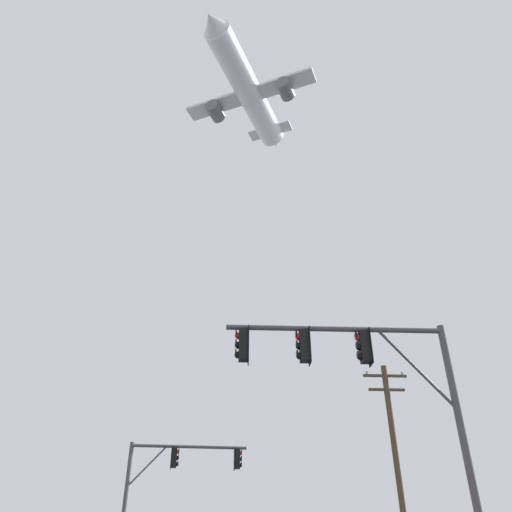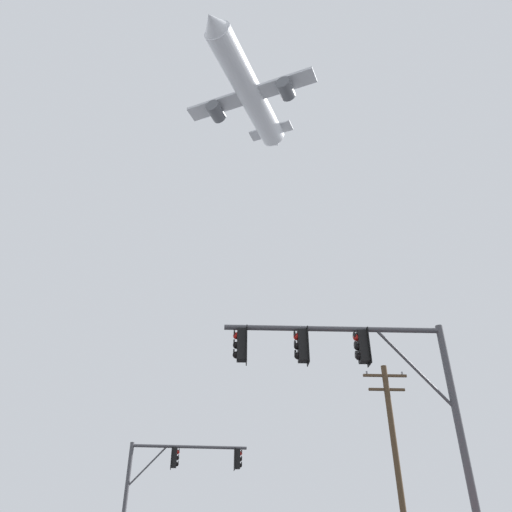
% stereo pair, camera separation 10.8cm
% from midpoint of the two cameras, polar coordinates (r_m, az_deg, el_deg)
% --- Properties ---
extents(signal_pole_near, '(6.30, 0.49, 6.76)m').
position_cam_midpoint_polar(signal_pole_near, '(14.14, 12.47, -13.47)').
color(signal_pole_near, '#4C4C51').
rests_on(signal_pole_near, ground).
extents(signal_pole_far, '(5.73, 0.74, 5.72)m').
position_cam_midpoint_polar(signal_pole_far, '(26.29, -9.59, -23.55)').
color(signal_pole_far, '#4C4C51').
rests_on(signal_pole_far, ground).
extents(utility_pole, '(2.20, 0.28, 9.19)m').
position_cam_midpoint_polar(utility_pole, '(25.48, 15.96, -21.33)').
color(utility_pole, brown).
rests_on(utility_pole, ground).
extents(airplane, '(16.32, 21.14, 6.04)m').
position_cam_midpoint_polar(airplane, '(65.62, -0.84, 18.59)').
color(airplane, white).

